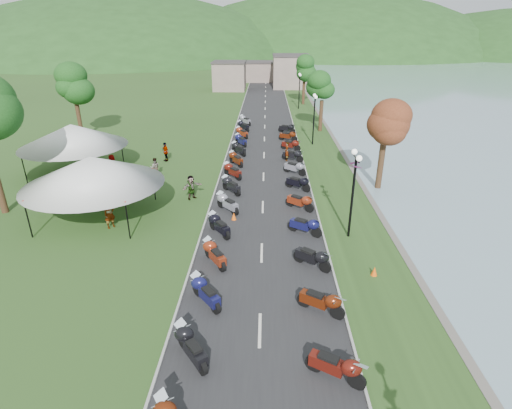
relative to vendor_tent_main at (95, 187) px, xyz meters
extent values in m
cube|color=#272729|center=(10.42, 19.73, -1.99)|extent=(7.00, 120.00, 0.02)
cube|color=gray|center=(8.42, 64.73, 0.50)|extent=(18.00, 16.00, 5.00)
imported|color=slate|center=(1.28, -1.50, -2.00)|extent=(0.80, 0.83, 1.83)
imported|color=slate|center=(1.65, 7.59, -2.00)|extent=(0.85, 0.60, 1.57)
imported|color=slate|center=(0.02, 5.08, -2.00)|extent=(1.10, 1.26, 1.85)
camera|label=1|loc=(10.59, -22.80, 9.06)|focal=28.00mm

